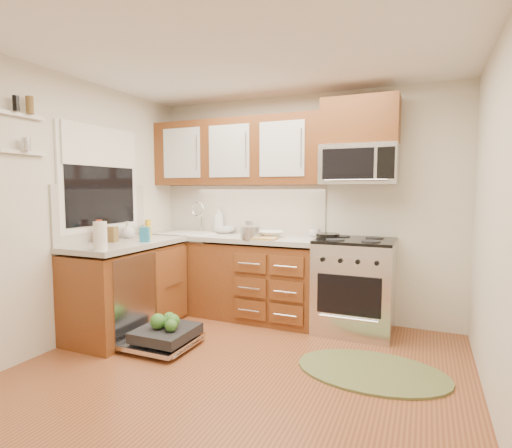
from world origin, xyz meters
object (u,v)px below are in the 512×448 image
at_px(cutting_board, 262,238).
at_px(bowl_b, 225,230).
at_px(range, 354,285).
at_px(sink, 191,244).
at_px(paper_towel_roll, 100,236).
at_px(microwave, 359,165).
at_px(dishwasher, 163,337).
at_px(rug, 372,371).
at_px(cup, 315,233).
at_px(stock_pot, 250,233).
at_px(skillet, 328,236).
at_px(upper_cabinets, 236,152).
at_px(bowl_a, 271,234).

height_order(cutting_board, bowl_b, bowl_b).
bearing_deg(range, sink, -179.70).
bearing_deg(paper_towel_roll, sink, 90.00).
height_order(microwave, bowl_b, microwave).
height_order(dishwasher, cutting_board, cutting_board).
distance_m(range, paper_towel_roll, 2.48).
bearing_deg(rug, sink, 158.27).
bearing_deg(microwave, cup, 168.23).
distance_m(sink, stock_pot, 0.91).
height_order(rug, cutting_board, cutting_board).
bearing_deg(dishwasher, range, 36.27).
height_order(rug, stock_pot, stock_pot).
relative_size(range, dishwasher, 1.36).
relative_size(microwave, cup, 6.60).
xyz_separation_m(microwave, stock_pot, (-1.07, -0.33, -0.71)).
height_order(dishwasher, skillet, skillet).
bearing_deg(cutting_board, bowl_b, 149.51).
bearing_deg(range, stock_pot, -168.85).
height_order(microwave, cutting_board, microwave).
relative_size(rug, bowl_b, 4.73).
height_order(cutting_board, cup, cup).
bearing_deg(sink, paper_towel_roll, -90.00).
distance_m(rug, cup, 1.66).
distance_m(microwave, dishwasher, 2.55).
relative_size(sink, stock_pot, 2.81).
height_order(upper_cabinets, range, upper_cabinets).
bearing_deg(dishwasher, cutting_board, 56.29).
xyz_separation_m(upper_cabinets, rug, (1.70, -1.04, -1.86)).
distance_m(dishwasher, cup, 1.92).
distance_m(paper_towel_roll, cup, 2.21).
distance_m(stock_pot, cup, 0.73).
bearing_deg(bowl_b, rug, -29.76).
height_order(dishwasher, stock_pot, stock_pot).
bearing_deg(range, microwave, 90.00).
bearing_deg(bowl_a, sink, -179.16).
bearing_deg(upper_cabinets, stock_pot, -46.27).
distance_m(microwave, paper_towel_roll, 2.57).
bearing_deg(dishwasher, bowl_a, 61.28).
bearing_deg(rug, bowl_a, 143.36).
bearing_deg(upper_cabinets, bowl_b, 171.46).
relative_size(sink, dishwasher, 0.89).
height_order(rug, bowl_b, bowl_b).
height_order(microwave, skillet, microwave).
xyz_separation_m(upper_cabinets, sink, (-0.52, -0.16, -1.07)).
xyz_separation_m(dishwasher, skillet, (1.26, 1.12, 0.87)).
bearing_deg(paper_towel_roll, upper_cabinets, 71.78).
bearing_deg(dishwasher, microwave, 39.07).
height_order(dishwasher, bowl_a, bowl_a).
bearing_deg(sink, cutting_board, -11.27).
bearing_deg(sink, stock_pot, -13.02).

